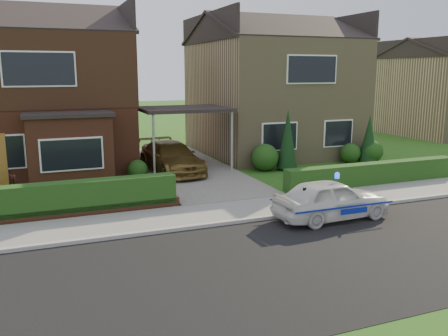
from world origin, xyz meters
TOP-DOWN VIEW (x-y plane):
  - ground at (0.00, 0.00)m, footprint 120.00×120.00m
  - road at (0.00, 0.00)m, footprint 60.00×6.00m
  - kerb at (0.00, 3.05)m, footprint 60.00×0.16m
  - sidewalk at (0.00, 4.10)m, footprint 60.00×2.00m
  - driveway at (0.00, 11.00)m, footprint 3.80×12.00m
  - house_left at (-5.78, 13.90)m, footprint 7.50×9.53m
  - house_right at (5.80, 13.99)m, footprint 7.50×8.06m
  - carport_link at (0.00, 10.95)m, footprint 3.80×3.00m
  - dwarf_wall at (-5.80, 5.30)m, footprint 7.70×0.25m
  - hedge_left at (-5.80, 5.45)m, footprint 7.50×0.55m
  - hedge_right at (5.80, 5.35)m, footprint 7.50×0.55m
  - shrub_left_mid at (-4.00, 9.30)m, footprint 1.32×1.32m
  - shrub_left_near at (-2.40, 9.60)m, footprint 0.84×0.84m
  - shrub_right_near at (3.20, 9.40)m, footprint 1.20×1.20m
  - shrub_right_mid at (7.80, 9.50)m, footprint 0.96×0.96m
  - shrub_right_far at (8.80, 9.20)m, footprint 1.08×1.08m
  - conifer_a at (4.20, 9.20)m, footprint 0.90×0.90m
  - conifer_b at (8.60, 9.20)m, footprint 0.90×0.90m
  - neighbour_right at (20.00, 16.00)m, footprint 6.50×7.00m
  - police_car at (1.90, 2.40)m, footprint 3.26×3.59m
  - driveway_car at (-0.85, 10.11)m, footprint 2.20×4.53m
  - potted_plant_b at (-6.25, 6.00)m, footprint 0.47×0.47m
  - potted_plant_c at (-6.94, 8.78)m, footprint 0.45×0.45m

SIDE VIEW (x-z plane):
  - ground at x=0.00m, z-range 0.00..0.00m
  - road at x=0.00m, z-range -0.01..0.01m
  - hedge_left at x=-5.80m, z-range -0.45..0.45m
  - hedge_right at x=5.80m, z-range -0.40..0.40m
  - sidewalk at x=0.00m, z-range 0.00..0.10m
  - kerb at x=0.00m, z-range 0.00..0.12m
  - driveway at x=0.00m, z-range 0.00..0.12m
  - dwarf_wall at x=-5.80m, z-range 0.00..0.36m
  - potted_plant_b at x=-6.25m, z-range 0.00..0.67m
  - potted_plant_c at x=-6.94m, z-range 0.00..0.79m
  - shrub_left_near at x=-2.40m, z-range 0.00..0.84m
  - shrub_right_mid at x=7.80m, z-range 0.00..0.96m
  - shrub_right_far at x=8.80m, z-range 0.00..1.08m
  - shrub_right_near at x=3.20m, z-range 0.00..1.20m
  - police_car at x=1.90m, z-range -0.08..1.29m
  - shrub_left_mid at x=-4.00m, z-range 0.00..1.32m
  - driveway_car at x=-0.85m, z-range 0.12..1.39m
  - conifer_b at x=8.60m, z-range 0.00..2.20m
  - conifer_a at x=4.20m, z-range 0.00..2.60m
  - neighbour_right at x=20.00m, z-range 0.00..5.20m
  - carport_link at x=0.00m, z-range 1.27..4.04m
  - house_right at x=5.80m, z-range 0.04..7.29m
  - house_left at x=-5.78m, z-range 0.19..7.44m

